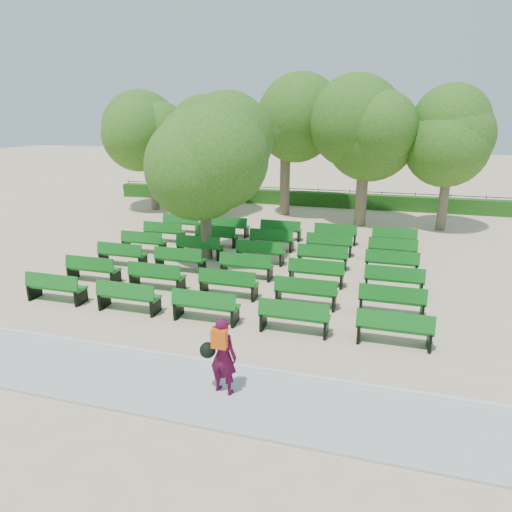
{
  "coord_description": "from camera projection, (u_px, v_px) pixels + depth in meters",
  "views": [
    {
      "loc": [
        5.3,
        -15.19,
        5.71
      ],
      "look_at": [
        1.2,
        -1.0,
        1.1
      ],
      "focal_mm": 32.0,
      "sensor_mm": 36.0,
      "label": 1
    }
  ],
  "objects": [
    {
      "name": "fence",
      "position": [
        303.0,
        204.0,
        30.24
      ],
      "size": [
        26.0,
        0.1,
        1.02
      ],
      "primitive_type": null,
      "color": "black",
      "rests_on": "ground"
    },
    {
      "name": "curb",
      "position": [
        151.0,
        353.0,
        11.29
      ],
      "size": [
        30.0,
        0.12,
        0.1
      ],
      "primitive_type": "cube",
      "color": "silver",
      "rests_on": "ground"
    },
    {
      "name": "ground",
      "position": [
        233.0,
        274.0,
        17.04
      ],
      "size": [
        120.0,
        120.0,
        0.0
      ],
      "primitive_type": "plane",
      "color": "tan"
    },
    {
      "name": "paving",
      "position": [
        126.0,
        378.0,
        10.24
      ],
      "size": [
        30.0,
        2.2,
        0.06
      ],
      "primitive_type": "cube",
      "color": "#ADAEA9",
      "rests_on": "ground"
    },
    {
      "name": "hedge",
      "position": [
        302.0,
        198.0,
        29.74
      ],
      "size": [
        26.0,
        0.7,
        0.9
      ],
      "primitive_type": "cube",
      "color": "#1C4E14",
      "rests_on": "ground"
    },
    {
      "name": "tree_among",
      "position": [
        204.0,
        157.0,
        17.66
      ],
      "size": [
        4.32,
        4.32,
        6.09
      ],
      "color": "brown",
      "rests_on": "ground"
    },
    {
      "name": "person",
      "position": [
        222.0,
        355.0,
        9.45
      ],
      "size": [
        0.83,
        0.53,
        1.7
      ],
      "rotation": [
        0.0,
        0.0,
        2.95
      ],
      "color": "#470A27",
      "rests_on": "ground"
    },
    {
      "name": "tree_line",
      "position": [
        289.0,
        218.0,
        26.21
      ],
      "size": [
        21.8,
        6.8,
        7.04
      ],
      "primitive_type": null,
      "color": "#34671B",
      "rests_on": "ground"
    },
    {
      "name": "bench_array",
      "position": [
        253.0,
        267.0,
        17.43
      ],
      "size": [
        1.94,
        0.67,
        1.21
      ],
      "rotation": [
        0.0,
        0.0,
        0.04
      ],
      "color": "#12691A",
      "rests_on": "ground"
    }
  ]
}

